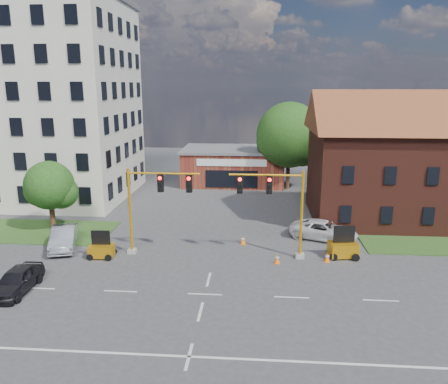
# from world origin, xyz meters

# --- Properties ---
(ground) EXTENTS (120.00, 120.00, 0.00)m
(ground) POSITION_xyz_m (0.00, 0.00, 0.00)
(ground) COLOR #3A3A3C
(ground) RESTS_ON ground
(lane_markings) EXTENTS (60.00, 36.00, 0.01)m
(lane_markings) POSITION_xyz_m (0.00, -3.00, 0.01)
(lane_markings) COLOR silver
(lane_markings) RESTS_ON ground
(office_block) EXTENTS (18.40, 15.40, 20.60)m
(office_block) POSITION_xyz_m (-20.00, 21.90, 10.31)
(office_block) COLOR beige
(office_block) RESTS_ON ground
(brick_shop) EXTENTS (12.40, 8.40, 4.30)m
(brick_shop) POSITION_xyz_m (0.00, 29.98, 2.16)
(brick_shop) COLOR maroon
(brick_shop) RESTS_ON ground
(townhouse_row) EXTENTS (21.00, 11.00, 11.50)m
(townhouse_row) POSITION_xyz_m (18.00, 16.00, 5.93)
(townhouse_row) COLOR #512118
(townhouse_row) RESTS_ON ground
(tree_large) EXTENTS (7.84, 7.47, 10.03)m
(tree_large) POSITION_xyz_m (6.88, 27.08, 6.03)
(tree_large) COLOR #3E2816
(tree_large) RESTS_ON ground
(tree_nw_front) EXTENTS (4.20, 4.00, 5.85)m
(tree_nw_front) POSITION_xyz_m (-13.80, 10.58, 3.68)
(tree_nw_front) COLOR #3E2816
(tree_nw_front) RESTS_ON ground
(signal_mast_west) EXTENTS (5.30, 0.60, 6.20)m
(signal_mast_west) POSITION_xyz_m (-4.36, 6.00, 3.92)
(signal_mast_west) COLOR gray
(signal_mast_west) RESTS_ON ground
(signal_mast_east) EXTENTS (5.30, 0.60, 6.20)m
(signal_mast_east) POSITION_xyz_m (4.36, 6.00, 3.92)
(signal_mast_east) COLOR gray
(signal_mast_east) RESTS_ON ground
(trailer_west) EXTENTS (1.74, 1.22, 1.90)m
(trailer_west) POSITION_xyz_m (-7.88, 4.98, 0.59)
(trailer_west) COLOR orange
(trailer_west) RESTS_ON ground
(trailer_east) EXTENTS (2.10, 1.55, 2.20)m
(trailer_east) POSITION_xyz_m (9.03, 6.33, 0.69)
(trailer_east) COLOR orange
(trailer_east) RESTS_ON ground
(cone_a) EXTENTS (0.40, 0.40, 0.70)m
(cone_a) POSITION_xyz_m (-7.74, 5.89, 0.34)
(cone_a) COLOR orange
(cone_a) RESTS_ON ground
(cone_b) EXTENTS (0.40, 0.40, 0.70)m
(cone_b) POSITION_xyz_m (1.94, 8.39, 0.34)
(cone_b) COLOR orange
(cone_b) RESTS_ON ground
(cone_c) EXTENTS (0.40, 0.40, 0.70)m
(cone_c) POSITION_xyz_m (4.37, 4.88, 0.34)
(cone_c) COLOR orange
(cone_c) RESTS_ON ground
(cone_d) EXTENTS (0.40, 0.40, 0.70)m
(cone_d) POSITION_xyz_m (7.80, 5.39, 0.34)
(cone_d) COLOR orange
(cone_d) RESTS_ON ground
(pickup_white) EXTENTS (5.75, 4.23, 1.45)m
(pickup_white) POSITION_xyz_m (8.23, 10.02, 0.73)
(pickup_white) COLOR white
(pickup_white) RESTS_ON ground
(sedan_dark) EXTENTS (1.74, 4.26, 1.44)m
(sedan_dark) POSITION_xyz_m (-11.00, -0.47, 0.72)
(sedan_dark) COLOR black
(sedan_dark) RESTS_ON ground
(sedan_silver_front) EXTENTS (3.04, 5.09, 1.58)m
(sedan_silver_front) POSITION_xyz_m (-11.33, 6.62, 0.79)
(sedan_silver_front) COLOR #A8AAB0
(sedan_silver_front) RESTS_ON ground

